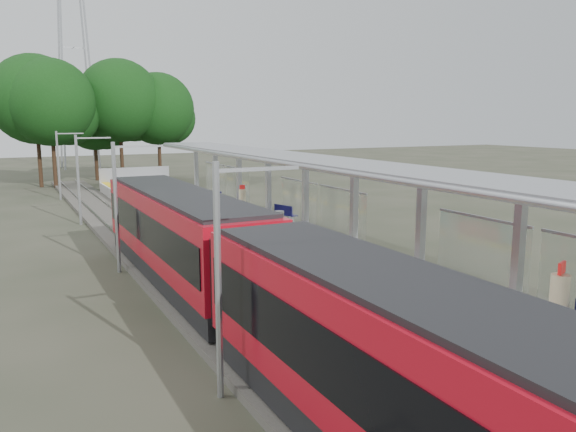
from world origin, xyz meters
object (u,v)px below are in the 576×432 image
(litter_bin, at_px, (279,221))
(info_pillar_far, at_px, (242,202))
(train, at_px, (255,278))
(bench_far, at_px, (220,198))
(info_pillar_near, at_px, (558,308))
(bench_mid, at_px, (285,213))

(litter_bin, bearing_deg, info_pillar_far, 88.06)
(train, distance_m, litter_bin, 11.91)
(info_pillar_far, relative_size, litter_bin, 1.77)
(bench_far, xyz_separation_m, info_pillar_near, (-0.30, -23.83, 0.33))
(train, relative_size, bench_far, 18.18)
(info_pillar_near, distance_m, info_pillar_far, 20.38)
(info_pillar_near, relative_size, info_pillar_far, 1.18)
(bench_mid, height_order, info_pillar_far, info_pillar_far)
(bench_far, relative_size, litter_bin, 1.59)
(train, distance_m, bench_mid, 14.16)
(litter_bin, bearing_deg, bench_mid, 56.06)
(bench_mid, height_order, info_pillar_near, info_pillar_near)
(bench_far, relative_size, info_pillar_far, 0.90)
(bench_mid, xyz_separation_m, bench_far, (-1.16, 6.56, 0.06))
(bench_mid, bearing_deg, litter_bin, -140.56)
(info_pillar_far, height_order, litter_bin, info_pillar_far)
(bench_mid, relative_size, info_pillar_far, 0.82)
(train, xyz_separation_m, bench_mid, (7.12, 12.23, -0.58))
(bench_mid, distance_m, info_pillar_far, 3.30)
(bench_far, distance_m, info_pillar_far, 3.46)
(info_pillar_far, bearing_deg, info_pillar_near, -104.66)
(train, distance_m, info_pillar_far, 16.48)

